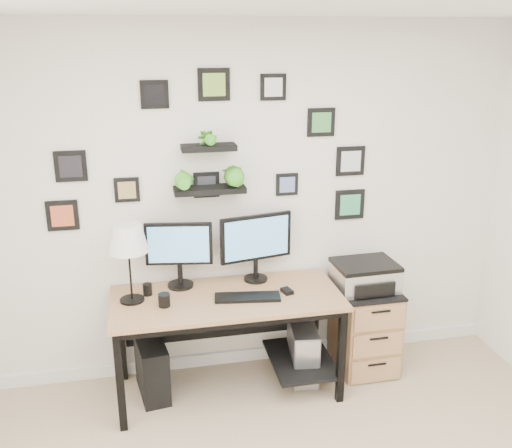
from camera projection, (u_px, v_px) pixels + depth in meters
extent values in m
plane|color=white|center=(249.00, 204.00, 4.18)|extent=(4.00, 0.00, 4.00)
cube|color=white|center=(250.00, 354.00, 4.56)|extent=(4.00, 0.03, 0.10)
cube|color=#AE7F52|center=(227.00, 298.00, 3.97)|extent=(1.60, 0.70, 0.03)
cube|color=black|center=(227.00, 304.00, 3.98)|extent=(1.54, 0.64, 0.05)
cube|color=black|center=(221.00, 312.00, 4.36)|extent=(1.44, 0.02, 0.41)
cube|color=black|center=(301.00, 359.00, 4.25)|extent=(0.45, 0.63, 0.03)
cube|color=black|center=(120.00, 382.00, 3.66)|extent=(0.05, 0.05, 0.72)
cube|color=black|center=(121.00, 336.00, 4.22)|extent=(0.05, 0.05, 0.72)
cube|color=black|center=(341.00, 356.00, 3.96)|extent=(0.05, 0.05, 0.72)
cube|color=black|center=(315.00, 316.00, 4.51)|extent=(0.05, 0.05, 0.72)
cylinder|color=black|center=(181.00, 285.00, 4.12)|extent=(0.21, 0.21, 0.02)
cylinder|color=black|center=(180.00, 274.00, 4.10)|extent=(0.04, 0.04, 0.17)
cube|color=black|center=(179.00, 244.00, 4.02)|extent=(0.47, 0.11, 0.31)
cube|color=#59A5D8|center=(179.00, 245.00, 4.00)|extent=(0.42, 0.07, 0.27)
cylinder|color=black|center=(256.00, 279.00, 4.23)|extent=(0.21, 0.21, 0.02)
cylinder|color=black|center=(256.00, 269.00, 4.21)|extent=(0.04, 0.04, 0.16)
cube|color=black|center=(256.00, 238.00, 4.12)|extent=(0.54, 0.14, 0.34)
cube|color=#59A5D8|center=(257.00, 238.00, 4.11)|extent=(0.48, 0.10, 0.29)
cube|color=black|center=(248.00, 297.00, 3.93)|extent=(0.47, 0.21, 0.02)
cube|color=black|center=(287.00, 291.00, 4.02)|extent=(0.08, 0.11, 0.03)
cylinder|color=black|center=(132.00, 300.00, 3.90)|extent=(0.17, 0.17, 0.02)
cylinder|color=black|center=(130.00, 266.00, 3.82)|extent=(0.01, 0.01, 0.50)
cone|color=white|center=(128.00, 238.00, 3.76)|extent=(0.27, 0.27, 0.19)
cylinder|color=black|center=(164.00, 300.00, 3.81)|extent=(0.08, 0.08, 0.09)
cylinder|color=black|center=(147.00, 289.00, 3.98)|extent=(0.06, 0.06, 0.08)
cube|color=black|center=(152.00, 368.00, 4.09)|extent=(0.24, 0.44, 0.42)
cube|color=gray|center=(303.00, 351.00, 4.30)|extent=(0.24, 0.45, 0.42)
cube|color=silver|center=(307.00, 366.00, 4.10)|extent=(0.17, 0.03, 0.40)
cube|color=#AE7F52|center=(364.00, 328.00, 4.41)|extent=(0.42, 0.50, 0.65)
cube|color=black|center=(367.00, 289.00, 4.30)|extent=(0.43, 0.51, 0.02)
cube|color=#AE7F52|center=(376.00, 371.00, 4.23)|extent=(0.39, 0.02, 0.18)
cylinder|color=black|center=(377.00, 365.00, 4.20)|extent=(0.14, 0.02, 0.02)
cube|color=#AE7F52|center=(378.00, 345.00, 4.17)|extent=(0.39, 0.02, 0.18)
cylinder|color=black|center=(379.00, 339.00, 4.13)|extent=(0.14, 0.02, 0.02)
cube|color=#AE7F52|center=(380.00, 318.00, 4.10)|extent=(0.39, 0.02, 0.18)
cylinder|color=black|center=(381.00, 312.00, 4.07)|extent=(0.14, 0.02, 0.02)
cube|color=silver|center=(365.00, 277.00, 4.25)|extent=(0.46, 0.36, 0.18)
cube|color=black|center=(365.00, 264.00, 4.22)|extent=(0.46, 0.36, 0.03)
cube|color=black|center=(375.00, 291.00, 4.09)|extent=(0.31, 0.03, 0.10)
cube|color=black|center=(210.00, 190.00, 3.99)|extent=(0.50, 0.18, 0.04)
cube|color=black|center=(209.00, 147.00, 3.89)|extent=(0.38, 0.15, 0.04)
imported|color=green|center=(184.00, 169.00, 3.91)|extent=(0.15, 0.12, 0.27)
imported|color=green|center=(233.00, 167.00, 3.97)|extent=(0.15, 0.15, 0.27)
imported|color=green|center=(208.00, 126.00, 3.84)|extent=(0.13, 0.09, 0.25)
cube|color=black|center=(287.00, 184.00, 4.18)|extent=(0.16, 0.02, 0.16)
cube|color=#6272AB|center=(287.00, 185.00, 4.17)|extent=(0.11, 0.00, 0.11)
cube|color=black|center=(321.00, 122.00, 4.09)|extent=(0.20, 0.02, 0.20)
cube|color=#3F8B41|center=(322.00, 122.00, 4.08)|extent=(0.14, 0.00, 0.14)
cube|color=black|center=(207.00, 185.00, 4.06)|extent=(0.18, 0.02, 0.18)
cube|color=#2F2E35|center=(207.00, 185.00, 4.05)|extent=(0.13, 0.00, 0.13)
cube|color=black|center=(154.00, 94.00, 3.79)|extent=(0.19, 0.02, 0.19)
cube|color=black|center=(155.00, 95.00, 3.78)|extent=(0.13, 0.00, 0.13)
cube|color=black|center=(62.00, 216.00, 3.91)|extent=(0.21, 0.02, 0.21)
cube|color=#C7522E|center=(62.00, 216.00, 3.90)|extent=(0.15, 0.00, 0.15)
cube|color=black|center=(273.00, 87.00, 3.94)|extent=(0.18, 0.02, 0.18)
cube|color=silver|center=(274.00, 87.00, 3.93)|extent=(0.13, 0.00, 0.13)
cube|color=black|center=(127.00, 190.00, 3.95)|extent=(0.17, 0.02, 0.17)
cube|color=#A9874E|center=(127.00, 190.00, 3.94)|extent=(0.12, 0.00, 0.12)
cube|color=black|center=(214.00, 85.00, 3.85)|extent=(0.22, 0.02, 0.22)
cube|color=#79A838|center=(214.00, 85.00, 3.84)|extent=(0.15, 0.00, 0.15)
cube|color=black|center=(350.00, 161.00, 4.23)|extent=(0.22, 0.02, 0.22)
cube|color=silver|center=(351.00, 161.00, 4.22)|extent=(0.15, 0.00, 0.15)
cube|color=black|center=(71.00, 166.00, 3.82)|extent=(0.21, 0.02, 0.21)
cube|color=black|center=(70.00, 167.00, 3.81)|extent=(0.15, 0.00, 0.15)
cube|color=black|center=(350.00, 205.00, 4.34)|extent=(0.23, 0.02, 0.23)
cube|color=#389B67|center=(350.00, 205.00, 4.33)|extent=(0.16, 0.00, 0.16)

